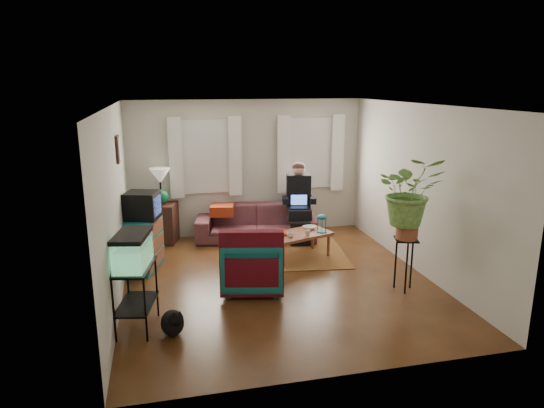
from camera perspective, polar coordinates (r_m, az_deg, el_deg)
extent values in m
cube|color=#4F2B14|center=(7.38, 0.71, -9.05)|extent=(4.50, 5.00, 0.01)
cube|color=white|center=(6.79, 0.78, 11.54)|extent=(4.50, 5.00, 0.01)
cube|color=silver|center=(9.37, -2.92, 4.25)|extent=(4.50, 0.01, 2.60)
cube|color=silver|center=(4.69, 8.12, -6.09)|extent=(4.50, 0.01, 2.60)
cube|color=silver|center=(6.81, -17.96, -0.22)|extent=(0.01, 5.00, 2.60)
cube|color=silver|center=(7.81, 16.99, 1.64)|extent=(0.01, 5.00, 2.60)
cube|color=white|center=(9.21, -7.85, 5.53)|extent=(1.08, 0.04, 1.38)
cube|color=white|center=(9.61, 4.47, 5.98)|extent=(1.08, 0.04, 1.38)
cube|color=white|center=(9.13, -7.80, 5.46)|extent=(1.36, 0.06, 1.50)
cube|color=white|center=(9.54, 4.62, 5.91)|extent=(1.36, 0.06, 1.50)
cube|color=#3D2616|center=(7.52, -17.58, 6.17)|extent=(0.04, 0.32, 0.40)
cube|color=brown|center=(8.46, 1.76, -5.91)|extent=(2.18, 1.83, 0.01)
imported|color=brown|center=(9.15, -1.87, -1.55)|extent=(2.36, 1.30, 0.87)
cube|color=#3A2815|center=(9.23, -12.74, -2.20)|extent=(0.62, 0.62, 0.74)
cube|color=#115267|center=(8.00, -15.08, -4.61)|extent=(0.69, 0.99, 0.81)
cube|color=black|center=(7.90, -15.03, -0.15)|extent=(0.60, 0.57, 0.43)
cube|color=black|center=(6.13, -15.67, -10.56)|extent=(0.54, 0.78, 0.80)
cube|color=#7FD899|center=(5.91, -16.07, -5.16)|extent=(0.48, 0.71, 0.42)
ellipsoid|color=black|center=(6.00, -11.66, -13.25)|extent=(0.38, 0.48, 0.36)
imported|color=#106365|center=(6.98, -2.32, -6.64)|extent=(0.99, 0.95, 0.87)
cube|color=#9E0A0A|center=(6.60, -2.40, -6.21)|extent=(0.89, 0.38, 0.71)
cube|color=brown|center=(8.25, 3.16, -4.90)|extent=(1.20, 0.90, 0.44)
imported|color=white|center=(7.96, 2.17, -3.58)|extent=(0.15, 0.15, 0.09)
imported|color=beige|center=(8.06, 4.19, -3.39)|extent=(0.12, 0.12, 0.09)
imported|color=white|center=(8.41, 4.42, -2.78)|extent=(0.27, 0.27, 0.05)
cylinder|color=#B21414|center=(8.13, 0.92, -3.39)|extent=(0.42, 0.42, 0.04)
cube|color=black|center=(7.20, 15.32, -6.87)|extent=(0.41, 0.41, 0.77)
imported|color=#599947|center=(6.94, 15.81, 0.26)|extent=(1.06, 0.98, 0.98)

